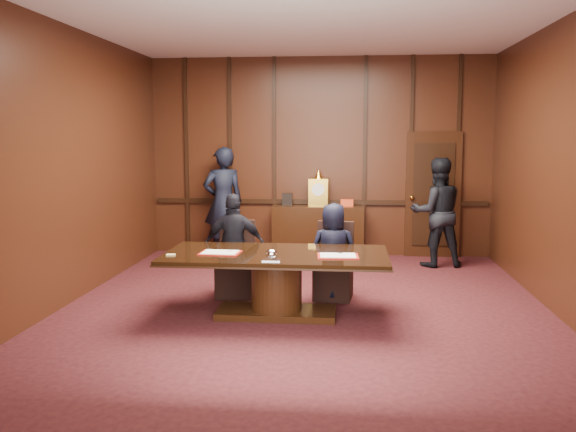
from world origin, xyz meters
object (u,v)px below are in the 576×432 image
object	(u,v)px
conference_table	(276,274)
signatory_left	(234,246)
witness_right	(437,212)
sideboard	(318,229)
signatory_right	(333,252)
witness_left	(223,202)

from	to	relation	value
conference_table	signatory_left	distance (m)	1.05
conference_table	signatory_left	bearing A→B (deg)	129.09
witness_right	sideboard	bearing A→B (deg)	-25.14
signatory_right	witness_right	size ratio (longest dim) A/B	0.72
sideboard	conference_table	bearing A→B (deg)	-94.90
signatory_left	sideboard	bearing A→B (deg)	-115.10
conference_table	witness_right	world-z (taller)	witness_right
witness_right	signatory_right	bearing A→B (deg)	46.17
sideboard	witness_right	bearing A→B (deg)	-17.23
conference_table	signatory_left	xyz separation A→B (m)	(-0.65, 0.80, 0.18)
signatory_right	witness_left	distance (m)	3.36
conference_table	signatory_right	xyz separation A→B (m)	(0.65, 0.80, 0.12)
sideboard	conference_table	world-z (taller)	sideboard
witness_left	witness_right	world-z (taller)	witness_left
conference_table	witness_left	bearing A→B (deg)	111.18
signatory_left	witness_right	distance (m)	3.68
sideboard	witness_right	world-z (taller)	witness_right
conference_table	witness_right	size ratio (longest dim) A/B	1.48
witness_left	witness_right	distance (m)	3.65
signatory_right	witness_right	bearing A→B (deg)	-126.06
sideboard	signatory_right	bearing A→B (deg)	-83.24
signatory_right	conference_table	bearing A→B (deg)	50.76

